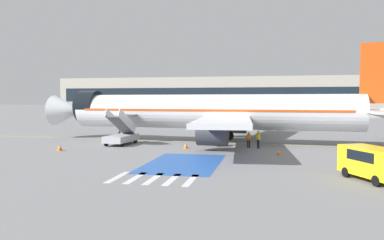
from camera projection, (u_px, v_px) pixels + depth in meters
ground_plane at (223, 143)px, 42.58m from camera, size 600.00×600.00×0.00m
apron_leadline_yellow at (211, 143)px, 43.38m from camera, size 76.87×6.10×0.01m
apron_stand_patch_blue at (183, 163)px, 29.22m from camera, size 5.62×9.82×0.01m
apron_walkway_bar_0 at (118, 177)px, 23.99m from camera, size 0.44×3.60×0.01m
apron_walkway_bar_1 at (135, 178)px, 23.76m from camera, size 0.44×3.60×0.01m
apron_walkway_bar_2 at (154, 179)px, 23.52m from camera, size 0.44×3.60×0.01m
apron_walkway_bar_3 at (172, 179)px, 23.29m from camera, size 0.44×3.60×0.01m
apron_walkway_bar_4 at (191, 180)px, 23.05m from camera, size 0.44×3.60×0.01m
airliner at (216, 112)px, 43.02m from camera, size 43.55×32.29×10.81m
boarding_stairs_forward at (121, 136)px, 41.42m from camera, size 2.56×5.36×4.09m
fuel_tanker at (281, 119)px, 61.64m from camera, size 8.79×2.97×3.65m
service_van_0 at (373, 161)px, 22.85m from camera, size 3.62×4.74×2.04m
ground_crew_0 at (258, 138)px, 38.10m from camera, size 0.44×0.48×1.81m
ground_crew_1 at (249, 139)px, 38.71m from camera, size 0.45×0.28×1.62m
traffic_cone_0 at (60, 147)px, 36.39m from camera, size 0.58×0.58×0.65m
traffic_cone_1 at (186, 146)px, 38.18m from camera, size 0.50×0.50×0.56m
traffic_cone_2 at (279, 152)px, 33.63m from camera, size 0.47×0.47×0.52m
terminal_building at (222, 97)px, 117.46m from camera, size 104.17×12.10×11.87m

